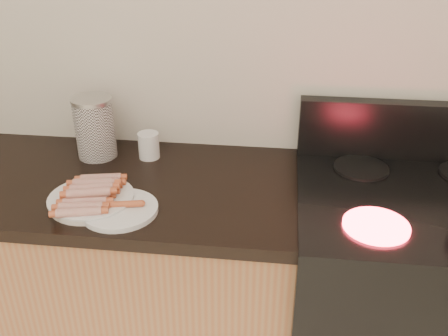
# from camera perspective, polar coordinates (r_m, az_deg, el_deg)

# --- Properties ---
(wall_back) EXTENTS (4.00, 0.04, 2.60)m
(wall_back) POSITION_cam_1_polar(r_m,az_deg,el_deg) (1.74, -4.48, 14.87)
(wall_back) COLOR silver
(wall_back) RESTS_ON ground
(stove) EXTENTS (0.76, 0.65, 0.91)m
(stove) POSITION_cam_1_polar(r_m,az_deg,el_deg) (1.87, 19.55, -15.35)
(stove) COLOR black
(stove) RESTS_ON floor
(stove_panel) EXTENTS (0.76, 0.06, 0.20)m
(stove_panel) POSITION_cam_1_polar(r_m,az_deg,el_deg) (1.81, 20.67, 4.02)
(stove_panel) COLOR black
(stove_panel) RESTS_ON stove
(burner_near_left) EXTENTS (0.18, 0.18, 0.01)m
(burner_near_left) POSITION_cam_1_polar(r_m,az_deg,el_deg) (1.42, 16.99, -6.32)
(burner_near_left) COLOR #FF1E2D
(burner_near_left) RESTS_ON stove
(burner_far_left) EXTENTS (0.18, 0.18, 0.01)m
(burner_far_left) POSITION_cam_1_polar(r_m,az_deg,el_deg) (1.71, 15.40, 0.01)
(burner_far_left) COLOR black
(burner_far_left) RESTS_ON stove
(main_plate) EXTENTS (0.27, 0.27, 0.02)m
(main_plate) POSITION_cam_1_polar(r_m,az_deg,el_deg) (1.54, -14.90, -3.58)
(main_plate) COLOR white
(main_plate) RESTS_ON counter_slab
(side_plate) EXTENTS (0.23, 0.23, 0.02)m
(side_plate) POSITION_cam_1_polar(r_m,az_deg,el_deg) (1.48, -11.82, -4.69)
(side_plate) COLOR white
(side_plate) RESTS_ON counter_slab
(hotdog_pile) EXTENTS (0.13, 0.25, 0.05)m
(hotdog_pile) POSITION_cam_1_polar(r_m,az_deg,el_deg) (1.53, -15.02, -2.69)
(hotdog_pile) COLOR #983335
(hotdog_pile) RESTS_ON main_plate
(plain_sausages) EXTENTS (0.13, 0.05, 0.02)m
(plain_sausages) POSITION_cam_1_polar(r_m,az_deg,el_deg) (1.47, -11.89, -4.09)
(plain_sausages) COLOR #BB6E41
(plain_sausages) RESTS_ON side_plate
(canister) EXTENTS (0.14, 0.14, 0.21)m
(canister) POSITION_cam_1_polar(r_m,az_deg,el_deg) (1.78, -14.55, 4.50)
(canister) COLOR silver
(canister) RESTS_ON counter_slab
(mug) EXTENTS (0.10, 0.10, 0.09)m
(mug) POSITION_cam_1_polar(r_m,az_deg,el_deg) (1.76, -8.60, 2.56)
(mug) COLOR silver
(mug) RESTS_ON counter_slab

